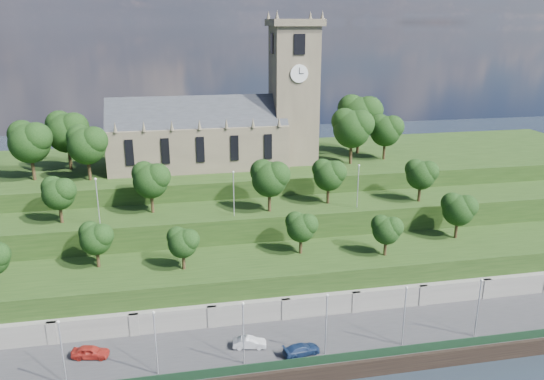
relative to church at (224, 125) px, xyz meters
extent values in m
cube|color=#2D2D30|center=(-0.79, -39.98, -21.52)|extent=(160.00, 12.00, 2.00)
cube|color=#16321D|center=(-0.79, -45.38, -19.92)|extent=(160.00, 0.10, 1.20)
cube|color=slate|center=(-0.79, -33.98, -20.02)|extent=(160.00, 2.00, 5.00)
cube|color=slate|center=(-25.79, -34.78, -20.02)|extent=(1.20, 0.60, 5.00)
cube|color=slate|center=(-15.79, -34.78, -20.02)|extent=(1.20, 0.60, 5.00)
cube|color=slate|center=(-5.79, -34.78, -20.02)|extent=(1.20, 0.60, 5.00)
cube|color=slate|center=(4.21, -34.78, -20.02)|extent=(1.20, 0.60, 5.00)
cube|color=slate|center=(14.21, -34.78, -20.02)|extent=(1.20, 0.60, 5.00)
cube|color=slate|center=(24.21, -34.78, -20.02)|extent=(1.20, 0.60, 5.00)
cube|color=slate|center=(34.21, -34.78, -20.02)|extent=(1.20, 0.60, 5.00)
cube|color=#1C3411|center=(-0.79, -27.98, -18.52)|extent=(160.00, 12.00, 8.00)
cube|color=#1C3411|center=(-0.79, -16.98, -16.52)|extent=(160.00, 10.00, 12.00)
cube|color=#1C3411|center=(-0.79, 4.02, -15.02)|extent=(160.00, 32.00, 15.00)
cube|color=brown|center=(-4.79, 0.02, -3.52)|extent=(32.00, 12.00, 8.00)
cube|color=#262A2F|center=(-4.79, 0.02, 0.48)|extent=(32.00, 10.18, 10.18)
cone|color=brown|center=(-18.79, -5.98, 1.38)|extent=(0.70, 0.70, 1.80)
cone|color=brown|center=(-14.12, -5.98, 1.38)|extent=(0.70, 0.70, 1.80)
cone|color=brown|center=(-9.46, -5.98, 1.38)|extent=(0.70, 0.70, 1.80)
cone|color=brown|center=(-4.79, -5.98, 1.38)|extent=(0.70, 0.70, 1.80)
cone|color=brown|center=(-0.12, -5.98, 1.38)|extent=(0.70, 0.70, 1.80)
cone|color=brown|center=(4.54, -5.98, 1.38)|extent=(0.70, 0.70, 1.80)
cone|color=brown|center=(9.21, -5.98, 1.38)|extent=(0.70, 0.70, 1.80)
cube|color=black|center=(-16.79, -6.06, -3.02)|extent=(1.40, 0.25, 4.50)
cube|color=black|center=(-10.79, -6.06, -3.02)|extent=(1.40, 0.25, 4.50)
cube|color=black|center=(-4.79, -6.06, -3.02)|extent=(1.40, 0.25, 4.50)
cube|color=black|center=(1.21, -6.06, -3.02)|extent=(1.40, 0.25, 4.50)
cube|color=black|center=(7.21, -6.06, -3.02)|extent=(1.40, 0.25, 4.50)
cube|color=brown|center=(13.21, 0.02, 4.98)|extent=(8.00, 8.00, 25.00)
cube|color=brown|center=(13.21, 0.02, 18.08)|extent=(9.20, 9.20, 1.20)
cone|color=brown|center=(9.21, -3.98, 19.28)|extent=(0.80, 0.80, 1.60)
cone|color=brown|center=(9.21, 4.02, 19.28)|extent=(0.80, 0.80, 1.60)
cone|color=brown|center=(17.21, -3.98, 19.28)|extent=(0.80, 0.80, 1.60)
cone|color=brown|center=(17.21, 4.02, 19.28)|extent=(0.80, 0.80, 1.60)
cube|color=black|center=(13.21, -4.06, 14.48)|extent=(2.00, 0.25, 3.50)
cube|color=black|center=(13.21, 4.10, 14.48)|extent=(2.00, 0.25, 3.50)
cube|color=black|center=(9.13, 0.02, 14.48)|extent=(0.25, 2.00, 3.50)
cube|color=black|center=(17.29, 0.02, 14.48)|extent=(0.25, 2.00, 3.50)
cylinder|color=white|center=(13.21, -4.10, 9.48)|extent=(3.20, 0.30, 3.20)
cylinder|color=white|center=(17.33, 0.02, 9.48)|extent=(0.30, 3.20, 3.20)
cube|color=black|center=(13.21, -4.28, 9.98)|extent=(0.12, 0.05, 1.10)
cube|color=black|center=(13.61, -4.28, 9.48)|extent=(0.80, 0.05, 0.12)
cylinder|color=#2F2112|center=(-20.70, -25.98, -13.10)|extent=(0.49, 0.49, 2.84)
sphere|color=black|center=(-20.70, -25.98, -10.36)|extent=(4.41, 4.41, 4.41)
sphere|color=black|center=(-19.81, -26.43, -9.70)|extent=(3.31, 3.31, 3.31)
sphere|color=black|center=(-21.47, -25.43, -9.48)|extent=(3.09, 3.09, 3.09)
cylinder|color=#2F2112|center=(-9.00, -28.98, -13.21)|extent=(0.48, 0.48, 2.62)
sphere|color=black|center=(-9.00, -28.98, -10.68)|extent=(4.08, 4.08, 4.08)
sphere|color=black|center=(-8.19, -29.39, -10.06)|extent=(3.06, 3.06, 3.06)
sphere|color=black|center=(-9.72, -28.48, -9.86)|extent=(2.85, 2.85, 2.85)
cylinder|color=#2F2112|center=(8.15, -26.98, -13.15)|extent=(0.48, 0.48, 2.74)
sphere|color=black|center=(8.15, -26.98, -10.50)|extent=(4.27, 4.27, 4.27)
sphere|color=black|center=(9.00, -27.41, -9.86)|extent=(3.20, 3.20, 3.20)
sphere|color=black|center=(7.40, -26.45, -9.65)|extent=(2.99, 2.99, 2.99)
cylinder|color=#2F2112|center=(20.14, -29.98, -13.21)|extent=(0.48, 0.48, 2.63)
sphere|color=black|center=(20.14, -29.98, -10.67)|extent=(4.09, 4.09, 4.09)
sphere|color=black|center=(20.96, -30.39, -10.06)|extent=(3.06, 3.06, 3.06)
sphere|color=black|center=(19.42, -29.47, -9.85)|extent=(2.86, 2.86, 2.86)
cylinder|color=#2F2112|center=(33.70, -25.98, -12.94)|extent=(0.50, 0.50, 3.16)
sphere|color=black|center=(33.70, -25.98, -9.88)|extent=(4.92, 4.92, 4.92)
sphere|color=black|center=(34.69, -26.48, -9.14)|extent=(3.69, 3.69, 3.69)
sphere|color=black|center=(32.84, -25.37, -8.90)|extent=(3.44, 3.44, 3.44)
cylinder|color=#2F2112|center=(-26.48, -17.98, -8.99)|extent=(0.50, 0.50, 3.06)
sphere|color=black|center=(-26.48, -17.98, -6.03)|extent=(4.76, 4.76, 4.76)
sphere|color=black|center=(-25.53, -18.46, -5.32)|extent=(3.57, 3.57, 3.57)
sphere|color=black|center=(-27.31, -17.39, -5.08)|extent=(3.33, 3.33, 3.33)
cylinder|color=#2F2112|center=(-13.21, -15.98, -8.76)|extent=(0.52, 0.52, 3.52)
sphere|color=black|center=(-13.21, -15.98, -5.36)|extent=(5.48, 5.48, 5.48)
sphere|color=black|center=(-12.11, -16.53, -4.54)|extent=(4.11, 4.11, 4.11)
sphere|color=black|center=(-14.17, -15.30, -4.26)|extent=(3.83, 3.83, 3.83)
cylinder|color=#2F2112|center=(4.98, -18.98, -8.72)|extent=(0.52, 0.52, 3.60)
sphere|color=black|center=(4.98, -18.98, -5.25)|extent=(5.59, 5.59, 5.59)
sphere|color=black|center=(6.10, -19.54, -4.41)|extent=(4.19, 4.19, 4.19)
sphere|color=black|center=(4.00, -18.29, -4.13)|extent=(3.92, 3.92, 3.92)
cylinder|color=#2F2112|center=(15.22, -16.98, -8.92)|extent=(0.50, 0.50, 3.21)
sphere|color=black|center=(15.22, -16.98, -5.81)|extent=(4.99, 4.99, 4.99)
sphere|color=black|center=(16.22, -17.48, -5.07)|extent=(3.74, 3.74, 3.74)
sphere|color=black|center=(14.34, -16.36, -4.82)|extent=(3.49, 3.49, 3.49)
cylinder|color=#2F2112|center=(30.48, -18.98, -8.98)|extent=(0.50, 0.50, 3.09)
sphere|color=black|center=(30.48, -18.98, -5.98)|extent=(4.81, 4.81, 4.81)
sphere|color=black|center=(31.44, -19.47, -5.26)|extent=(3.61, 3.61, 3.61)
sphere|color=black|center=(29.64, -18.38, -5.02)|extent=(3.37, 3.37, 3.37)
cylinder|color=#2F2112|center=(-32.94, -3.98, -5.34)|extent=(0.55, 0.55, 4.37)
sphere|color=black|center=(-32.94, -3.98, -1.12)|extent=(6.79, 6.79, 6.79)
sphere|color=black|center=(-31.59, -4.66, -0.10)|extent=(5.09, 5.09, 5.09)
sphere|color=black|center=(-34.13, -3.14, 0.24)|extent=(4.75, 4.75, 4.75)
cylinder|color=#2F2112|center=(-27.97, 2.02, -5.23)|extent=(0.56, 0.56, 4.59)
sphere|color=black|center=(-27.97, 2.02, -0.79)|extent=(7.13, 7.13, 7.13)
sphere|color=black|center=(-26.54, 1.30, 0.28)|extent=(5.35, 5.35, 5.35)
sphere|color=black|center=(-29.22, 2.91, 0.63)|extent=(4.99, 4.99, 4.99)
cylinder|color=#2F2112|center=(-23.60, -5.98, -5.48)|extent=(0.54, 0.54, 4.07)
sphere|color=black|center=(-23.60, -5.98, -1.55)|extent=(6.34, 6.34, 6.34)
sphere|color=black|center=(-22.33, -6.62, -0.60)|extent=(4.75, 4.75, 4.75)
sphere|color=black|center=(-24.71, -5.19, -0.28)|extent=(4.44, 4.44, 4.44)
cylinder|color=#2F2112|center=(23.51, -3.98, -5.27)|extent=(0.56, 0.56, 4.51)
sphere|color=black|center=(23.51, -3.98, -0.90)|extent=(7.02, 7.02, 7.02)
sphere|color=black|center=(24.91, -4.69, 0.15)|extent=(5.26, 5.26, 5.26)
sphere|color=black|center=(22.28, -3.11, 0.50)|extent=(4.91, 4.91, 4.91)
cylinder|color=#2F2112|center=(27.81, 4.02, -4.96)|extent=(0.59, 0.59, 5.12)
sphere|color=black|center=(27.81, 4.02, -0.01)|extent=(7.97, 7.97, 7.97)
sphere|color=black|center=(29.40, 3.22, 1.19)|extent=(5.98, 5.98, 5.98)
sphere|color=black|center=(26.41, 5.01, 1.58)|extent=(5.58, 5.58, 5.58)
cylinder|color=#2F2112|center=(31.06, -1.98, -5.62)|extent=(0.53, 0.53, 3.81)
sphere|color=black|center=(31.06, -1.98, -1.93)|extent=(5.93, 5.93, 5.93)
sphere|color=black|center=(32.24, -2.58, -1.04)|extent=(4.45, 4.45, 4.45)
sphere|color=black|center=(30.02, -1.24, -0.75)|extent=(4.15, 4.15, 4.15)
cylinder|color=#B2B2B7|center=(-22.79, -43.48, -16.58)|extent=(0.16, 0.16, 7.87)
sphere|color=silver|center=(-22.79, -43.48, -12.53)|extent=(0.36, 0.36, 0.36)
cylinder|color=#B2B2B7|center=(-12.79, -43.48, -16.58)|extent=(0.16, 0.16, 7.87)
sphere|color=silver|center=(-12.79, -43.48, -12.53)|extent=(0.36, 0.36, 0.36)
cylinder|color=#B2B2B7|center=(-2.79, -43.48, -16.58)|extent=(0.16, 0.16, 7.87)
sphere|color=silver|center=(-2.79, -43.48, -12.53)|extent=(0.36, 0.36, 0.36)
cylinder|color=#B2B2B7|center=(7.21, -43.48, -16.58)|extent=(0.16, 0.16, 7.87)
sphere|color=silver|center=(7.21, -43.48, -12.53)|extent=(0.36, 0.36, 0.36)
cylinder|color=#B2B2B7|center=(17.21, -43.48, -16.58)|extent=(0.16, 0.16, 7.87)
sphere|color=silver|center=(17.21, -43.48, -12.53)|extent=(0.36, 0.36, 0.36)
cylinder|color=#B2B2B7|center=(27.21, -43.48, -16.58)|extent=(0.16, 0.16, 7.87)
sphere|color=silver|center=(27.21, -43.48, -12.53)|extent=(0.36, 0.36, 0.36)
cylinder|color=#B2B2B7|center=(-20.79, -19.98, -7.06)|extent=(0.16, 0.16, 6.93)
sphere|color=silver|center=(-20.79, -19.98, -3.47)|extent=(0.36, 0.36, 0.36)
cylinder|color=#B2B2B7|center=(-0.79, -19.98, -7.06)|extent=(0.16, 0.16, 6.93)
sphere|color=silver|center=(-0.79, -19.98, -3.47)|extent=(0.36, 0.36, 0.36)
cylinder|color=#B2B2B7|center=(19.21, -19.98, -7.06)|extent=(0.16, 0.16, 6.93)
sphere|color=silver|center=(19.21, -19.98, -3.47)|extent=(0.36, 0.36, 0.36)
imported|color=maroon|center=(-20.77, -38.72, -19.77)|extent=(4.68, 2.58, 1.51)
imported|color=#AAACAF|center=(-1.64, -40.38, -19.84)|extent=(4.32, 2.12, 1.36)
imported|color=#16284D|center=(4.37, -42.98, -19.85)|extent=(4.92, 2.73, 1.35)
camera|label=1|loc=(-9.83, -96.79, 18.10)|focal=35.00mm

